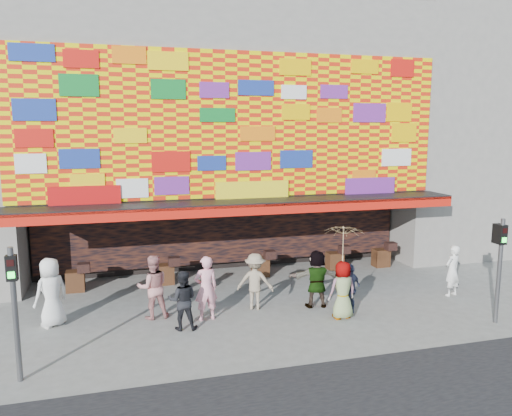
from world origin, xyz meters
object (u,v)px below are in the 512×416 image
(signal_left, at_px, (14,299))
(ped_a, at_px, (51,292))
(ped_c, at_px, (183,300))
(parasol, at_px, (344,243))
(ped_i, at_px, (153,287))
(ped_b, at_px, (206,288))
(ped_e, at_px, (350,289))
(ped_g, at_px, (343,290))
(ped_h, at_px, (452,271))
(ped_f, at_px, (317,279))
(signal_right, at_px, (500,259))
(ped_d, at_px, (255,281))

(signal_left, xyz_separation_m, ped_a, (0.32, 3.10, -0.89))
(ped_a, xyz_separation_m, ped_c, (3.47, -1.20, -0.14))
(ped_c, bearing_deg, parasol, -174.91)
(ped_i, distance_m, parasol, 5.62)
(ped_a, bearing_deg, parasol, 131.97)
(ped_b, height_order, parasol, parasol)
(signal_left, distance_m, ped_e, 8.97)
(ped_g, xyz_separation_m, ped_h, (4.32, 0.86, -0.00))
(ped_b, height_order, ped_f, ped_b)
(ped_e, relative_size, parasol, 0.76)
(parasol, bearing_deg, ped_a, 168.54)
(signal_right, height_order, ped_g, signal_right)
(ped_f, bearing_deg, signal_right, 158.53)
(ped_e, bearing_deg, parasol, 8.56)
(signal_left, relative_size, ped_c, 1.81)
(ped_i, bearing_deg, signal_right, 158.54)
(ped_a, relative_size, ped_c, 1.17)
(signal_left, distance_m, ped_a, 3.24)
(signal_right, relative_size, ped_e, 1.98)
(ped_a, distance_m, ped_b, 4.27)
(ped_d, distance_m, parasol, 2.97)
(ped_b, xyz_separation_m, ped_d, (1.59, 0.49, -0.08))
(ped_c, relative_size, ped_f, 0.93)
(ped_g, relative_size, ped_h, 1.00)
(signal_right, distance_m, ped_a, 12.51)
(ped_d, distance_m, ped_f, 1.90)
(signal_left, distance_m, ped_g, 8.53)
(ped_a, xyz_separation_m, ped_b, (4.21, -0.70, -0.03))
(signal_right, bearing_deg, ped_g, 160.04)
(ped_a, relative_size, ped_g, 1.15)
(ped_h, bearing_deg, ped_b, -18.90)
(signal_right, relative_size, ped_c, 1.81)
(ped_c, distance_m, ped_f, 4.24)
(signal_left, xyz_separation_m, ped_c, (3.79, 1.91, -1.03))
(parasol, bearing_deg, ped_f, 108.42)
(signal_right, relative_size, ped_h, 1.78)
(signal_right, height_order, ped_c, signal_right)
(parasol, bearing_deg, ped_e, 37.26)
(ped_c, height_order, parasol, parasol)
(ped_c, xyz_separation_m, ped_d, (2.33, 0.99, 0.03))
(ped_b, height_order, ped_e, ped_b)
(ped_e, bearing_deg, signal_right, 125.61)
(ped_d, relative_size, parasol, 0.86)
(ped_b, distance_m, ped_c, 0.89)
(ped_c, distance_m, ped_i, 1.27)
(signal_right, xyz_separation_m, parasol, (-4.06, 1.47, 0.36))
(ped_c, relative_size, parasol, 0.83)
(ped_e, distance_m, ped_i, 5.78)
(signal_left, height_order, parasol, signal_left)
(ped_b, height_order, ped_c, ped_b)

